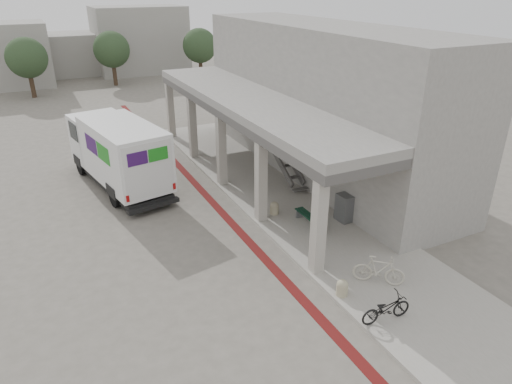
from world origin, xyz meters
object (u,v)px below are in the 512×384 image
bicycle_black (386,308)px  fedex_truck (117,152)px  bicycle_cream (379,270)px  utility_cabinet (345,208)px  bench (309,218)px

bicycle_black → fedex_truck: bearing=24.9°
fedex_truck → bicycle_cream: size_ratio=4.81×
fedex_truck → bicycle_black: (4.67, -12.96, -1.16)m
utility_cabinet → bicycle_cream: (-1.53, -3.87, -0.07)m
utility_cabinet → bicycle_black: 5.89m
utility_cabinet → bicycle_cream: size_ratio=0.69×
fedex_truck → bench: fedex_truck is taller
fedex_truck → utility_cabinet: bearing=-57.3°
bench → utility_cabinet: bearing=-11.1°
fedex_truck → utility_cabinet: size_ratio=7.01×
bench → utility_cabinet: utility_cabinet is taller
fedex_truck → bicycle_cream: fedex_truck is taller
bench → bicycle_black: bearing=-100.5°
fedex_truck → bench: size_ratio=4.68×
fedex_truck → utility_cabinet: (7.17, -7.63, -1.02)m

